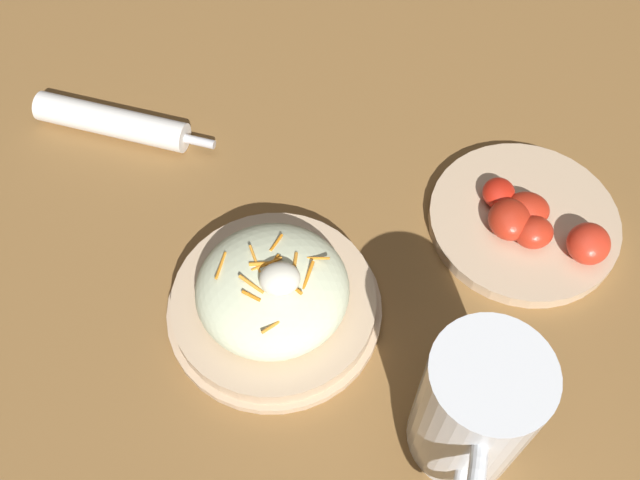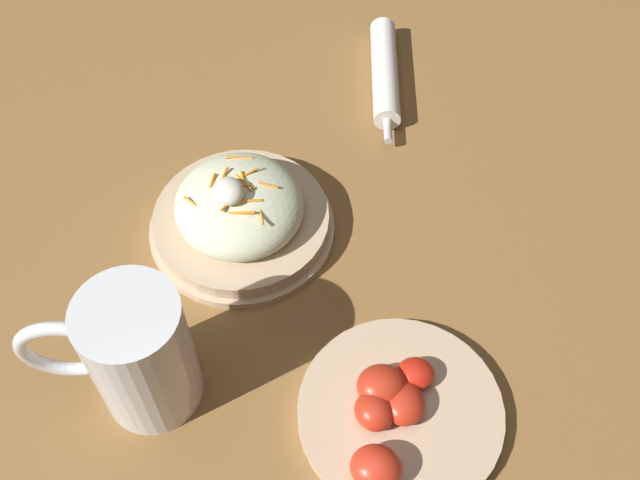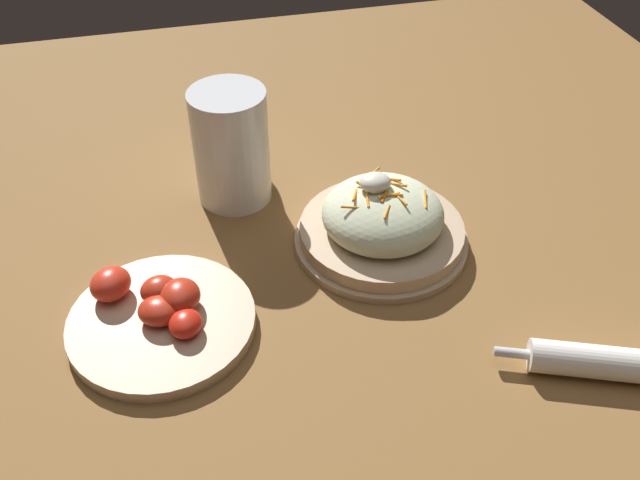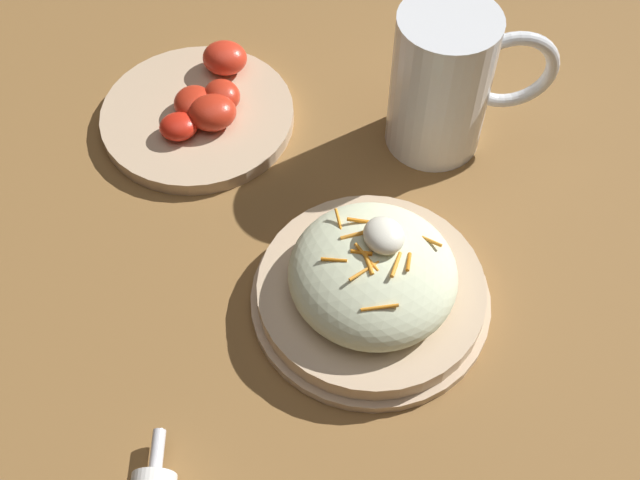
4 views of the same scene
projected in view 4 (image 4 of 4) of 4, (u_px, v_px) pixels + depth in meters
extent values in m
plane|color=olive|center=(342.00, 250.00, 0.76)|extent=(1.43, 1.43, 0.00)
cylinder|color=#D1B28E|center=(373.00, 298.00, 0.72)|extent=(0.22, 0.22, 0.01)
cylinder|color=#D1B28E|center=(373.00, 290.00, 0.71)|extent=(0.20, 0.20, 0.02)
ellipsoid|color=beige|center=(375.00, 273.00, 0.69)|extent=(0.15, 0.15, 0.07)
cylinder|color=orange|center=(364.00, 271.00, 0.65)|extent=(0.01, 0.03, 0.00)
cylinder|color=orange|center=(334.00, 260.00, 0.66)|extent=(0.01, 0.02, 0.01)
cylinder|color=orange|center=(384.00, 227.00, 0.68)|extent=(0.01, 0.02, 0.01)
cylinder|color=orange|center=(361.00, 252.00, 0.66)|extent=(0.01, 0.02, 0.01)
cylinder|color=orange|center=(340.00, 224.00, 0.69)|extent=(0.03, 0.01, 0.01)
cylinder|color=orange|center=(432.00, 241.00, 0.68)|extent=(0.02, 0.01, 0.01)
cylinder|color=orange|center=(396.00, 265.00, 0.66)|extent=(0.02, 0.02, 0.01)
cylinder|color=orange|center=(369.00, 264.00, 0.66)|extent=(0.02, 0.01, 0.01)
cylinder|color=orange|center=(380.00, 307.00, 0.64)|extent=(0.01, 0.03, 0.01)
cylinder|color=orange|center=(409.00, 262.00, 0.66)|extent=(0.02, 0.01, 0.01)
cylinder|color=orange|center=(367.00, 257.00, 0.66)|extent=(0.03, 0.01, 0.01)
cylinder|color=orange|center=(364.00, 221.00, 0.68)|extent=(0.02, 0.03, 0.01)
cylinder|color=orange|center=(358.00, 234.00, 0.67)|extent=(0.01, 0.03, 0.01)
ellipsoid|color=white|center=(384.00, 236.00, 0.66)|extent=(0.04, 0.03, 0.02)
cylinder|color=white|center=(440.00, 83.00, 0.78)|extent=(0.10, 0.10, 0.16)
cylinder|color=#B76B14|center=(437.00, 106.00, 0.81)|extent=(0.09, 0.09, 0.09)
cylinder|color=white|center=(443.00, 68.00, 0.77)|extent=(0.09, 0.09, 0.01)
torus|color=white|center=(511.00, 71.00, 0.78)|extent=(0.04, 0.09, 0.09)
cylinder|color=silver|center=(157.00, 452.00, 0.63)|extent=(0.04, 0.02, 0.01)
cylinder|color=#D1B28E|center=(198.00, 116.00, 0.85)|extent=(0.21, 0.21, 0.02)
ellipsoid|color=red|center=(222.00, 95.00, 0.84)|extent=(0.05, 0.04, 0.03)
ellipsoid|color=red|center=(194.00, 103.00, 0.84)|extent=(0.06, 0.05, 0.03)
ellipsoid|color=red|center=(225.00, 58.00, 0.87)|extent=(0.06, 0.06, 0.03)
ellipsoid|color=red|center=(212.00, 112.00, 0.82)|extent=(0.06, 0.06, 0.03)
ellipsoid|color=red|center=(178.00, 127.00, 0.82)|extent=(0.05, 0.05, 0.02)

